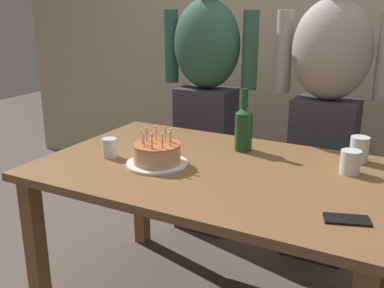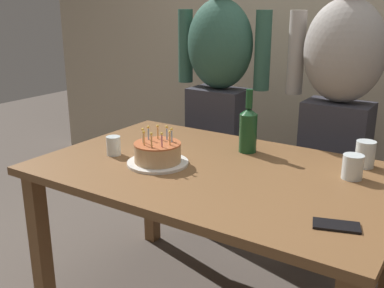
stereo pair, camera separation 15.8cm
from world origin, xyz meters
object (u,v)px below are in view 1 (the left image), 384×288
Objects in this scene: water_glass_far at (350,162)px; person_woman_cardigan at (326,108)px; water_glass_near at (110,148)px; person_man_bearded at (206,96)px; cell_phone at (347,219)px; water_glass_side at (359,149)px; wine_bottle at (244,127)px; birthday_cake at (157,155)px.

person_woman_cardigan is at bearing 111.62° from water_glass_far.
person_man_bearded reaches higher than water_glass_near.
water_glass_near is 1.07m from cell_phone.
water_glass_side is 0.52m from wine_bottle.
cell_phone is at bearing -42.51° from wine_bottle.
cell_phone is 1.07m from person_woman_cardigan.
wine_bottle is at bearing 131.73° from person_man_bearded.
water_glass_side is at bearing 9.82° from wine_bottle.
birthday_cake is at bearing 151.08° from cell_phone.
water_glass_far is at bearing -92.81° from water_glass_side.
water_glass_side is 0.07× the size of person_woman_cardigan.
birthday_cake is 3.05× the size of water_glass_near.
person_man_bearded is at bearing 0.00° from person_woman_cardigan.
wine_bottle reaches higher than birthday_cake.
water_glass_near is 0.61× the size of cell_phone.
cell_phone is at bearing -7.66° from water_glass_near.
cell_phone is (1.06, -0.14, -0.04)m from water_glass_near.
cell_phone is at bearing 134.82° from person_man_bearded.
birthday_cake is 0.90× the size of wine_bottle.
person_woman_cardigan reaches higher than wine_bottle.
person_woman_cardigan is (-0.30, 1.02, 0.13)m from cell_phone.
person_man_bearded reaches higher than water_glass_far.
person_man_bearded is at bearing 86.60° from water_glass_near.
water_glass_side is at bearing 31.04° from birthday_cake.
wine_bottle is 0.78m from cell_phone.
water_glass_far is 0.33× the size of wine_bottle.
water_glass_side is 0.38× the size of wine_bottle.
wine_bottle is (-0.50, 0.08, 0.06)m from water_glass_far.
person_woman_cardigan reaches higher than water_glass_near.
water_glass_near is at bearing -155.08° from water_glass_side.
water_glass_far is 1.11m from person_man_bearded.
wine_bottle is 0.18× the size of person_woman_cardigan.
person_man_bearded is (-0.44, 0.50, 0.02)m from wine_bottle.
cell_phone is at bearing -10.61° from birthday_cake.
water_glass_far reaches higher than water_glass_near.
wine_bottle is at bearing -170.18° from water_glass_side.
birthday_cake reaches higher than water_glass_side.
water_glass_far is 0.63m from person_woman_cardigan.
person_woman_cardigan is (-0.24, 0.41, 0.08)m from water_glass_side.
water_glass_side is (0.01, 0.17, 0.01)m from water_glass_far.
water_glass_near is at bearing -142.59° from wine_bottle.
water_glass_far is at bearing 111.62° from person_woman_cardigan.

